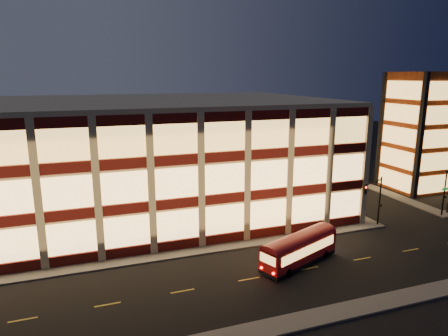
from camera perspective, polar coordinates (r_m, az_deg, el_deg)
name	(u,v)px	position (r m, az deg, el deg)	size (l,w,h in m)	color
ground	(188,257)	(40.39, -5.18, -12.59)	(200.00, 200.00, 0.00)	black
sidewalk_office_south	(156,257)	(40.71, -9.74, -12.40)	(54.00, 2.00, 0.15)	#514F4C
sidewalk_office_east	(304,190)	(63.64, 11.30, -3.04)	(2.00, 30.00, 0.15)	#514F4C
sidewalk_tower_west	(362,183)	(69.78, 19.11, -2.09)	(2.00, 30.00, 0.15)	#514F4C
sidewalk_near	(235,336)	(29.64, 1.62, -22.84)	(100.00, 2.00, 0.15)	#514F4C
office_building	(133,155)	(53.58, -12.89, 1.76)	(50.45, 30.45, 14.50)	tan
stair_tower	(420,132)	(68.41, 26.22, 4.62)	(8.60, 8.60, 18.00)	#8C3814
traffic_signal_far	(375,195)	(49.01, 20.71, -3.60)	(3.79, 1.87, 6.00)	black
trolley_bus	(299,247)	(39.01, 10.71, -11.06)	(9.00, 5.37, 2.99)	#9D080C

